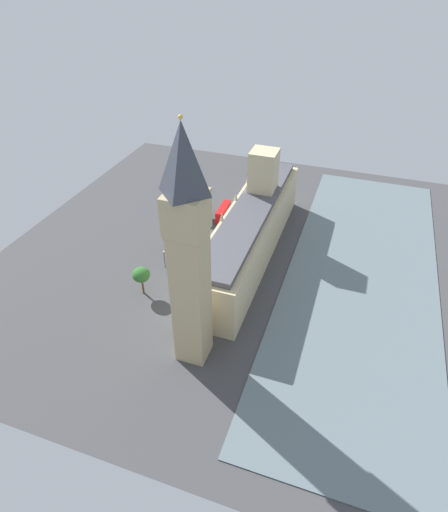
{
  "coord_description": "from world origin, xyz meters",
  "views": [
    {
      "loc": [
        -29.85,
        103.03,
        77.24
      ],
      "look_at": [
        1.0,
        14.69,
        8.72
      ],
      "focal_mm": 29.84,
      "sensor_mm": 36.0,
      "label": 1
    }
  ],
  "objects_px": {
    "clock_tower": "(189,253)",
    "pedestrian_far_end": "(244,212)",
    "car_silver_midblock": "(198,253)",
    "plane_tree_near_tower": "(141,275)",
    "double_decker_bus_leading": "(223,212)",
    "car_white_opposite_hall": "(181,291)",
    "street_lamp_by_river_gate": "(164,256)",
    "plane_tree_under_trees": "(174,234)",
    "plane_tree_trailing": "(201,201)",
    "pedestrian_corner": "(213,260)",
    "parliament_building": "(251,229)",
    "street_lamp_kerbside": "(180,234)"
  },
  "relations": [
    {
      "from": "pedestrian_far_end",
      "to": "plane_tree_near_tower",
      "type": "height_order",
      "value": "plane_tree_near_tower"
    },
    {
      "from": "clock_tower",
      "to": "plane_tree_trailing",
      "type": "height_order",
      "value": "clock_tower"
    },
    {
      "from": "plane_tree_under_trees",
      "to": "street_lamp_by_river_gate",
      "type": "relative_size",
      "value": 1.77
    },
    {
      "from": "car_white_opposite_hall",
      "to": "pedestrian_corner",
      "type": "relative_size",
      "value": 2.82
    },
    {
      "from": "parliament_building",
      "to": "car_silver_midblock",
      "type": "xyz_separation_m",
      "value": [
        14.65,
        7.02,
        -7.65
      ]
    },
    {
      "from": "street_lamp_kerbside",
      "to": "clock_tower",
      "type": "bearing_deg",
      "value": 118.03
    },
    {
      "from": "plane_tree_near_tower",
      "to": "plane_tree_under_trees",
      "type": "height_order",
      "value": "plane_tree_under_trees"
    },
    {
      "from": "double_decker_bus_leading",
      "to": "clock_tower",
      "type": "bearing_deg",
      "value": -79.41
    },
    {
      "from": "parliament_building",
      "to": "car_white_opposite_hall",
      "type": "distance_m",
      "value": 29.11
    },
    {
      "from": "car_white_opposite_hall",
      "to": "street_lamp_by_river_gate",
      "type": "height_order",
      "value": "street_lamp_by_river_gate"
    },
    {
      "from": "pedestrian_corner",
      "to": "plane_tree_near_tower",
      "type": "height_order",
      "value": "plane_tree_near_tower"
    },
    {
      "from": "double_decker_bus_leading",
      "to": "street_lamp_kerbside",
      "type": "relative_size",
      "value": 1.81
    },
    {
      "from": "plane_tree_under_trees",
      "to": "plane_tree_trailing",
      "type": "height_order",
      "value": "plane_tree_under_trees"
    },
    {
      "from": "car_silver_midblock",
      "to": "pedestrian_far_end",
      "type": "relative_size",
      "value": 2.85
    },
    {
      "from": "double_decker_bus_leading",
      "to": "street_lamp_kerbside",
      "type": "height_order",
      "value": "street_lamp_kerbside"
    },
    {
      "from": "clock_tower",
      "to": "pedestrian_corner",
      "type": "distance_m",
      "value": 45.4
    },
    {
      "from": "pedestrian_corner",
      "to": "pedestrian_far_end",
      "type": "distance_m",
      "value": 30.39
    },
    {
      "from": "plane_tree_trailing",
      "to": "plane_tree_near_tower",
      "type": "bearing_deg",
      "value": 90.19
    },
    {
      "from": "car_white_opposite_hall",
      "to": "street_lamp_by_river_gate",
      "type": "bearing_deg",
      "value": -51.38
    },
    {
      "from": "pedestrian_corner",
      "to": "plane_tree_under_trees",
      "type": "bearing_deg",
      "value": 45.76
    },
    {
      "from": "pedestrian_corner",
      "to": "plane_tree_near_tower",
      "type": "relative_size",
      "value": 0.18
    },
    {
      "from": "pedestrian_corner",
      "to": "car_white_opposite_hall",
      "type": "bearing_deg",
      "value": 121.37
    },
    {
      "from": "plane_tree_trailing",
      "to": "street_lamp_kerbside",
      "type": "distance_m",
      "value": 18.41
    },
    {
      "from": "clock_tower",
      "to": "double_decker_bus_leading",
      "type": "height_order",
      "value": "clock_tower"
    },
    {
      "from": "plane_tree_near_tower",
      "to": "plane_tree_trailing",
      "type": "xyz_separation_m",
      "value": [
        0.14,
        -43.14,
        -0.28
      ]
    },
    {
      "from": "parliament_building",
      "to": "double_decker_bus_leading",
      "type": "relative_size",
      "value": 6.71
    },
    {
      "from": "pedestrian_far_end",
      "to": "street_lamp_kerbside",
      "type": "distance_m",
      "value": 28.76
    },
    {
      "from": "clock_tower",
      "to": "street_lamp_kerbside",
      "type": "distance_m",
      "value": 51.42
    },
    {
      "from": "plane_tree_near_tower",
      "to": "street_lamp_kerbside",
      "type": "bearing_deg",
      "value": -90.2
    },
    {
      "from": "parliament_building",
      "to": "clock_tower",
      "type": "bearing_deg",
      "value": 88.96
    },
    {
      "from": "plane_tree_near_tower",
      "to": "plane_tree_trailing",
      "type": "distance_m",
      "value": 43.14
    },
    {
      "from": "plane_tree_near_tower",
      "to": "street_lamp_by_river_gate",
      "type": "height_order",
      "value": "plane_tree_near_tower"
    },
    {
      "from": "pedestrian_corner",
      "to": "car_silver_midblock",
      "type": "bearing_deg",
      "value": 25.21
    },
    {
      "from": "plane_tree_under_trees",
      "to": "plane_tree_trailing",
      "type": "relative_size",
      "value": 1.23
    },
    {
      "from": "clock_tower",
      "to": "plane_tree_near_tower",
      "type": "height_order",
      "value": "clock_tower"
    },
    {
      "from": "double_decker_bus_leading",
      "to": "plane_tree_near_tower",
      "type": "xyz_separation_m",
      "value": [
        7.61,
        44.33,
        3.76
      ]
    },
    {
      "from": "clock_tower",
      "to": "plane_tree_near_tower",
      "type": "bearing_deg",
      "value": -35.13
    },
    {
      "from": "car_silver_midblock",
      "to": "plane_tree_trailing",
      "type": "xyz_separation_m",
      "value": [
        7.56,
        -21.86,
        5.23
      ]
    },
    {
      "from": "clock_tower",
      "to": "car_white_opposite_hall",
      "type": "bearing_deg",
      "value": -57.42
    },
    {
      "from": "plane_tree_near_tower",
      "to": "plane_tree_under_trees",
      "type": "relative_size",
      "value": 0.78
    },
    {
      "from": "double_decker_bus_leading",
      "to": "street_lamp_by_river_gate",
      "type": "relative_size",
      "value": 1.73
    },
    {
      "from": "plane_tree_near_tower",
      "to": "street_lamp_by_river_gate",
      "type": "distance_m",
      "value": 12.45
    },
    {
      "from": "car_white_opposite_hall",
      "to": "street_lamp_by_river_gate",
      "type": "relative_size",
      "value": 0.72
    },
    {
      "from": "plane_tree_near_tower",
      "to": "street_lamp_by_river_gate",
      "type": "xyz_separation_m",
      "value": [
        -0.65,
        -12.25,
        -2.11
      ]
    },
    {
      "from": "clock_tower",
      "to": "pedestrian_far_end",
      "type": "bearing_deg",
      "value": -83.18
    },
    {
      "from": "parliament_building",
      "to": "pedestrian_corner",
      "type": "xyz_separation_m",
      "value": [
        9.21,
        8.65,
        -7.84
      ]
    },
    {
      "from": "car_silver_midblock",
      "to": "plane_tree_near_tower",
      "type": "bearing_deg",
      "value": 65.67
    },
    {
      "from": "parliament_building",
      "to": "street_lamp_kerbside",
      "type": "distance_m",
      "value": 22.68
    },
    {
      "from": "clock_tower",
      "to": "plane_tree_trailing",
      "type": "distance_m",
      "value": 65.97
    },
    {
      "from": "double_decker_bus_leading",
      "to": "plane_tree_near_tower",
      "type": "bearing_deg",
      "value": -102.14
    }
  ]
}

